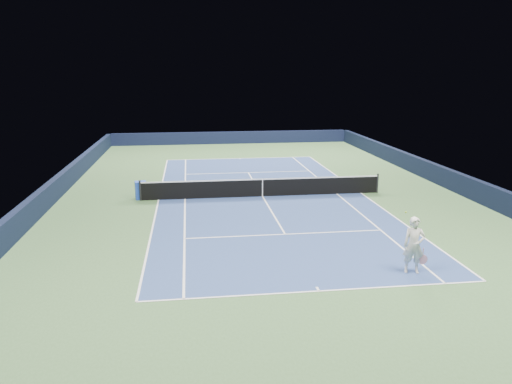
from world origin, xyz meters
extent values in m
plane|color=#3A5D32|center=(0.00, 0.00, 0.00)|extent=(40.00, 40.00, 0.00)
cube|color=black|center=(0.00, 19.82, 0.55)|extent=(22.00, 0.35, 1.10)
cube|color=black|center=(10.82, 0.00, 0.55)|extent=(0.35, 40.00, 1.10)
cube|color=#111933|center=(-10.82, 0.00, 0.55)|extent=(0.35, 40.00, 1.10)
cube|color=navy|center=(0.00, 0.00, 0.00)|extent=(10.97, 23.77, 0.01)
cube|color=white|center=(0.00, 11.88, 0.01)|extent=(10.97, 0.08, 0.00)
cube|color=white|center=(0.00, -11.88, 0.01)|extent=(10.97, 0.08, 0.00)
cube|color=white|center=(5.49, 0.00, 0.01)|extent=(0.08, 23.77, 0.00)
cube|color=white|center=(-5.49, 0.00, 0.01)|extent=(0.08, 23.77, 0.00)
cube|color=white|center=(4.12, 0.00, 0.01)|extent=(0.08, 23.77, 0.00)
cube|color=white|center=(-4.12, 0.00, 0.01)|extent=(0.08, 23.77, 0.00)
cube|color=white|center=(0.00, 6.40, 0.01)|extent=(8.23, 0.08, 0.00)
cube|color=white|center=(0.00, -6.40, 0.01)|extent=(8.23, 0.08, 0.00)
cube|color=white|center=(0.00, 0.00, 0.01)|extent=(0.08, 12.80, 0.00)
cube|color=white|center=(0.00, 11.73, 0.01)|extent=(0.08, 0.30, 0.00)
cube|color=white|center=(0.00, -11.73, 0.01)|extent=(0.08, 0.30, 0.00)
cylinder|color=black|center=(-6.40, 0.00, 0.54)|extent=(0.10, 0.10, 1.07)
cylinder|color=black|center=(6.40, 0.00, 0.54)|extent=(0.10, 0.10, 1.07)
cube|color=black|center=(0.00, 0.00, 0.46)|extent=(12.80, 0.03, 0.91)
cube|color=white|center=(0.00, 0.00, 0.94)|extent=(12.80, 0.04, 0.06)
cube|color=white|center=(0.00, 0.00, 0.46)|extent=(0.05, 0.04, 0.91)
cube|color=blue|center=(-6.40, 0.35, 0.47)|extent=(0.65, 0.61, 0.94)
cube|color=white|center=(-6.11, 0.35, 0.45)|extent=(0.09, 0.41, 0.42)
imported|color=silver|center=(3.46, -10.86, 0.96)|extent=(0.79, 0.62, 1.91)
cylinder|color=#C68099|center=(3.78, -10.91, 0.70)|extent=(0.03, 0.03, 0.32)
cylinder|color=black|center=(3.78, -10.91, 0.46)|extent=(0.32, 0.02, 0.32)
cylinder|color=pink|center=(3.78, -10.91, 0.46)|extent=(0.34, 0.03, 0.34)
sphere|color=#BBDE2F|center=(3.56, -9.86, 1.81)|extent=(0.07, 0.07, 0.07)
camera|label=1|loc=(-3.80, -25.61, 6.61)|focal=35.00mm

